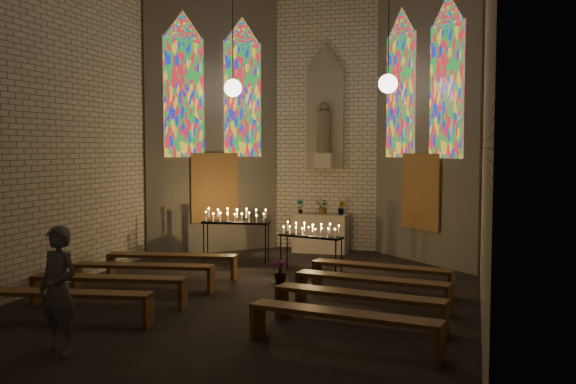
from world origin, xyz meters
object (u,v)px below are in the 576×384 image
Objects in this scene: votive_stand_right at (311,233)px; visitor at (58,290)px; aisle_flower_pot at (280,272)px; altar at (320,233)px; votive_stand_left at (236,219)px.

votive_stand_right is 6.36m from visitor.
altar is at bearing 91.65° from aisle_flower_pot.
votive_stand_right is (0.37, 1.01, 0.68)m from aisle_flower_pot.
votive_stand_right reaches higher than aisle_flower_pot.
aisle_flower_pot is 0.31× the size of votive_stand_right.
altar is 0.82× the size of visitor.
altar is 3.00m from votive_stand_right.
aisle_flower_pot is 2.83m from votive_stand_left.
aisle_flower_pot is (0.11, -3.94, -0.27)m from altar.
aisle_flower_pot is 1.27m from votive_stand_right.
visitor reaches higher than votive_stand_left.
altar reaches higher than aisle_flower_pot.
votive_stand_right is (0.49, -2.94, 0.41)m from altar.
visitor is at bearing -106.90° from aisle_flower_pot.
votive_stand_left is at bearing 168.51° from votive_stand_right.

